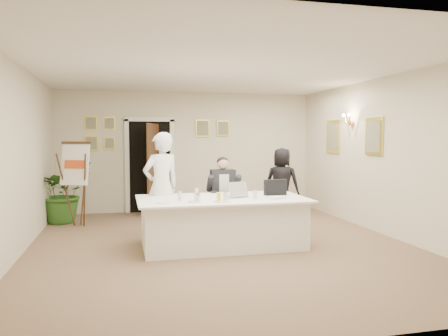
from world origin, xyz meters
TOP-DOWN VIEW (x-y plane):
  - floor at (0.00, 0.00)m, footprint 7.00×7.00m
  - ceiling at (0.00, 0.00)m, footprint 6.00×7.00m
  - wall_back at (0.00, 3.50)m, footprint 6.00×0.10m
  - wall_front at (0.00, -3.50)m, footprint 6.00×0.10m
  - wall_left at (-3.00, 0.00)m, footprint 0.10×7.00m
  - wall_right at (3.00, 0.00)m, footprint 0.10×7.00m
  - doorway at (-0.88, 3.32)m, footprint 1.14×0.86m
  - pictures_back_wall at (-0.80, 3.47)m, footprint 3.40×0.06m
  - pictures_right_wall at (2.97, 1.20)m, footprint 0.06×2.20m
  - wall_sconce at (2.90, 1.20)m, footprint 0.20×0.30m
  - conference_table at (0.01, -0.08)m, footprint 2.66×1.42m
  - seated_man at (0.26, 0.93)m, footprint 0.67×0.70m
  - flip_chart at (-2.37, 2.02)m, footprint 0.58×0.46m
  - standing_man at (-0.90, 0.50)m, footprint 0.78×0.67m
  - standing_woman at (1.80, 2.00)m, footprint 0.88×0.81m
  - potted_palm at (-2.71, 2.55)m, footprint 1.44×1.37m
  - laptop at (0.25, -0.03)m, footprint 0.44×0.45m
  - laptop_bag at (0.94, 0.04)m, footprint 0.37×0.10m
  - paper_stack at (0.81, -0.35)m, footprint 0.32×0.26m
  - plate_left at (-0.95, -0.43)m, footprint 0.28×0.28m
  - plate_mid at (-0.50, -0.46)m, footprint 0.24×0.24m
  - plate_near at (-0.10, -0.55)m, footprint 0.29×0.29m
  - glass_a at (-0.69, -0.21)m, footprint 0.06×0.06m
  - glass_b at (-0.02, -0.44)m, footprint 0.07×0.07m
  - glass_c at (0.47, -0.34)m, footprint 0.07×0.07m
  - glass_d at (-0.37, 0.13)m, footprint 0.07×0.07m
  - oj_glass at (-0.13, -0.47)m, footprint 0.08×0.08m
  - steel_jug at (-0.42, -0.27)m, footprint 0.13×0.13m

SIDE VIEW (x-z plane):
  - floor at x=0.00m, z-range 0.00..0.00m
  - conference_table at x=0.01m, z-range 0.01..0.78m
  - potted_palm at x=-2.71m, z-range 0.00..1.25m
  - seated_man at x=0.26m, z-range 0.00..1.40m
  - flip_chart at x=-2.37m, z-range -0.06..1.56m
  - standing_woman at x=1.80m, z-range 0.00..1.51m
  - plate_left at x=-0.95m, z-range 0.78..0.79m
  - plate_mid at x=-0.50m, z-range 0.78..0.79m
  - plate_near at x=-0.10m, z-range 0.78..0.79m
  - paper_stack at x=0.81m, z-range 0.78..0.80m
  - steel_jug at x=-0.42m, z-range 0.78..0.89m
  - oj_glass at x=-0.13m, z-range 0.78..0.91m
  - glass_a at x=-0.69m, z-range 0.77..0.92m
  - glass_b at x=-0.02m, z-range 0.77..0.92m
  - glass_c at x=0.47m, z-range 0.77..0.92m
  - glass_d at x=-0.37m, z-range 0.77..0.92m
  - laptop_bag at x=0.94m, z-range 0.78..1.03m
  - standing_man at x=-0.90m, z-range 0.00..1.82m
  - laptop at x=0.25m, z-range 0.78..1.05m
  - doorway at x=-0.88m, z-range -0.06..2.14m
  - wall_back at x=0.00m, z-range 0.00..2.80m
  - wall_front at x=0.00m, z-range 0.00..2.80m
  - wall_left at x=-3.00m, z-range 0.00..2.80m
  - wall_right at x=3.00m, z-range 0.00..2.80m
  - pictures_right_wall at x=2.97m, z-range 1.35..2.15m
  - pictures_back_wall at x=-0.80m, z-range 1.45..2.25m
  - wall_sconce at x=2.90m, z-range 1.98..2.22m
  - ceiling at x=0.00m, z-range 2.79..2.81m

